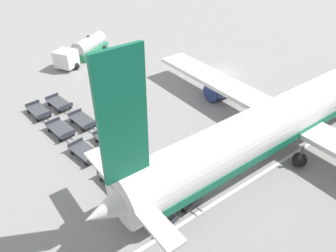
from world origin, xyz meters
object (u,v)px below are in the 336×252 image
object	(u,v)px
baggage_dolly_row_near_col_b	(61,130)
baggage_dolly_row_mid_a_col_a	(59,103)
fuel_tanker_primary	(84,49)
airplane	(300,110)
baggage_dolly_row_mid_a_col_c	(109,141)
baggage_dolly_row_mid_a_col_b	(83,120)
baggage_dolly_row_near_col_a	(39,111)
baggage_dolly_row_near_col_d	(116,180)
baggage_dolly_row_mid_a_col_d	(140,166)
baggage_dolly_row_near_col_e	(155,214)
baggage_dolly_row_mid_a_col_e	(179,195)
baggage_dolly_row_near_col_c	(85,152)

from	to	relation	value
baggage_dolly_row_near_col_b	baggage_dolly_row_mid_a_col_a	world-z (taller)	same
fuel_tanker_primary	airplane	bearing A→B (deg)	17.05
fuel_tanker_primary	baggage_dolly_row_mid_a_col_c	size ratio (longest dim) A/B	2.45
fuel_tanker_primary	baggage_dolly_row_mid_a_col_b	world-z (taller)	fuel_tanker_primary
baggage_dolly_row_near_col_a	baggage_dolly_row_near_col_d	world-z (taller)	same
baggage_dolly_row_near_col_d	baggage_dolly_row_mid_a_col_d	bearing A→B (deg)	97.60
baggage_dolly_row_near_col_a	baggage_dolly_row_near_col_b	xyz separation A→B (m)	(4.59, 0.74, 0.00)
baggage_dolly_row_near_col_b	baggage_dolly_row_mid_a_col_c	size ratio (longest dim) A/B	1.01
fuel_tanker_primary	baggage_dolly_row_near_col_b	world-z (taller)	fuel_tanker_primary
airplane	baggage_dolly_row_mid_a_col_c	bearing A→B (deg)	-119.84
baggage_dolly_row_near_col_d	baggage_dolly_row_near_col_a	bearing A→B (deg)	-171.88
baggage_dolly_row_near_col_e	baggage_dolly_row_mid_a_col_b	bearing A→B (deg)	178.29
fuel_tanker_primary	baggage_dolly_row_mid_a_col_e	distance (m)	30.09
baggage_dolly_row_mid_a_col_d	baggage_dolly_row_mid_a_col_a	bearing A→B (deg)	-171.60
airplane	baggage_dolly_row_near_col_c	distance (m)	19.76
airplane	baggage_dolly_row_mid_a_col_c	distance (m)	17.78
baggage_dolly_row_near_col_c	baggage_dolly_row_near_col_b	bearing A→B (deg)	-172.38
baggage_dolly_row_mid_a_col_d	baggage_dolly_row_near_col_d	bearing A→B (deg)	-82.40
baggage_dolly_row_near_col_d	baggage_dolly_row_mid_a_col_d	size ratio (longest dim) A/B	1.00
baggage_dolly_row_near_col_a	baggage_dolly_row_near_col_b	distance (m)	4.65
baggage_dolly_row_mid_a_col_a	baggage_dolly_row_mid_a_col_c	size ratio (longest dim) A/B	1.01
fuel_tanker_primary	baggage_dolly_row_near_col_d	bearing A→B (deg)	-17.65
baggage_dolly_row_near_col_c	baggage_dolly_row_mid_a_col_d	bearing A→B (deg)	34.92
baggage_dolly_row_near_col_d	baggage_dolly_row_mid_a_col_b	size ratio (longest dim) A/B	1.00
airplane	baggage_dolly_row_near_col_c	xyz separation A→B (m)	(-8.40, -17.72, -2.46)
baggage_dolly_row_near_col_a	baggage_dolly_row_mid_a_col_a	distance (m)	2.34
airplane	baggage_dolly_row_mid_a_col_a	size ratio (longest dim) A/B	11.10
baggage_dolly_row_near_col_e	baggage_dolly_row_mid_a_col_b	world-z (taller)	same
baggage_dolly_row_near_col_e	baggage_dolly_row_near_col_a	bearing A→B (deg)	-171.63
baggage_dolly_row_mid_a_col_a	baggage_dolly_row_mid_a_col_c	distance (m)	9.28
baggage_dolly_row_near_col_c	airplane	bearing A→B (deg)	64.63
fuel_tanker_primary	baggage_dolly_row_near_col_e	bearing A→B (deg)	-13.73
fuel_tanker_primary	baggage_dolly_row_near_col_a	bearing A→B (deg)	-40.76
baggage_dolly_row_mid_a_col_e	baggage_dolly_row_mid_a_col_c	bearing A→B (deg)	-171.52
fuel_tanker_primary	baggage_dolly_row_near_col_a	size ratio (longest dim) A/B	2.44
fuel_tanker_primary	baggage_dolly_row_mid_a_col_a	xyz separation A→B (m)	(11.36, -7.77, -0.72)
baggage_dolly_row_mid_a_col_e	fuel_tanker_primary	bearing A→B (deg)	170.56
baggage_dolly_row_mid_a_col_b	baggage_dolly_row_mid_a_col_e	size ratio (longest dim) A/B	1.00
baggage_dolly_row_near_col_c	baggage_dolly_row_mid_a_col_c	xyz separation A→B (m)	(-0.36, 2.44, 0.00)
baggage_dolly_row_near_col_c	baggage_dolly_row_mid_a_col_c	bearing A→B (deg)	98.46
baggage_dolly_row_near_col_e	baggage_dolly_row_mid_a_col_c	bearing A→B (deg)	173.63
baggage_dolly_row_near_col_e	baggage_dolly_row_mid_a_col_b	distance (m)	14.16
airplane	baggage_dolly_row_mid_a_col_d	size ratio (longest dim) A/B	11.13
baggage_dolly_row_near_col_b	baggage_dolly_row_mid_a_col_d	size ratio (longest dim) A/B	1.00
airplane	baggage_dolly_row_near_col_e	world-z (taller)	airplane
airplane	baggage_dolly_row_near_col_b	world-z (taller)	airplane
baggage_dolly_row_near_col_a	baggage_dolly_row_near_col_c	xyz separation A→B (m)	(9.18, 1.35, 0.00)
baggage_dolly_row_mid_a_col_c	baggage_dolly_row_mid_a_col_e	distance (m)	9.26
baggage_dolly_row_mid_a_col_c	baggage_dolly_row_mid_a_col_e	bearing A→B (deg)	8.48
airplane	baggage_dolly_row_near_col_c	world-z (taller)	airplane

